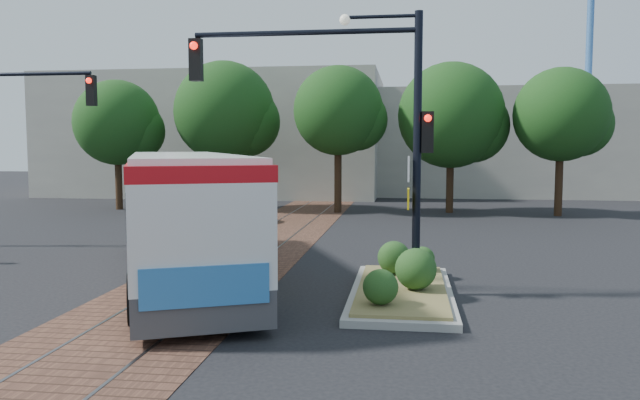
{
  "coord_description": "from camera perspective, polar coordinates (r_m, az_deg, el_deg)",
  "views": [
    {
      "loc": [
        4.89,
        -14.65,
        3.33
      ],
      "look_at": [
        2.16,
        4.88,
        1.6
      ],
      "focal_mm": 35.0,
      "sensor_mm": 36.0,
      "label": 1
    }
  ],
  "objects": [
    {
      "name": "signal_pole_main",
      "position": [
        13.91,
        3.77,
        8.42
      ],
      "size": [
        5.49,
        0.46,
        6.0
      ],
      "color": "black",
      "rests_on": "ground"
    },
    {
      "name": "traffic_island",
      "position": [
        14.08,
        7.57,
        -7.33
      ],
      "size": [
        2.2,
        5.2,
        1.13
      ],
      "color": "gray",
      "rests_on": "ground"
    },
    {
      "name": "crane",
      "position": [
        50.95,
        23.42,
        13.12
      ],
      "size": [
        8.0,
        0.5,
        18.0
      ],
      "color": "#3F72B2",
      "rests_on": "ground"
    },
    {
      "name": "tree_row",
      "position": [
        31.32,
        1.22,
        7.79
      ],
      "size": [
        26.4,
        5.6,
        7.67
      ],
      "color": "#382314",
      "rests_on": "ground"
    },
    {
      "name": "ground",
      "position": [
        15.8,
        -10.33,
        -7.23
      ],
      "size": [
        120.0,
        120.0,
        0.0
      ],
      "primitive_type": "plane",
      "color": "black",
      "rests_on": "ground"
    },
    {
      "name": "warehouses",
      "position": [
        43.74,
        0.85,
        5.64
      ],
      "size": [
        40.0,
        13.0,
        8.0
      ],
      "color": "#ADA899",
      "rests_on": "ground"
    },
    {
      "name": "trackbed",
      "position": [
        19.57,
        -6.65,
        -4.8
      ],
      "size": [
        3.6,
        40.0,
        0.02
      ],
      "color": "brown",
      "rests_on": "ground"
    },
    {
      "name": "city_bus",
      "position": [
        16.18,
        -12.43,
        -0.76
      ],
      "size": [
        6.94,
        11.62,
        3.11
      ],
      "rotation": [
        0.0,
        0.0,
        0.41
      ],
      "color": "#404042",
      "rests_on": "ground"
    },
    {
      "name": "parked_car",
      "position": [
        27.31,
        -9.02,
        -0.69
      ],
      "size": [
        4.66,
        2.34,
        1.3
      ],
      "primitive_type": "imported",
      "rotation": [
        0.0,
        0.0,
        1.69
      ],
      "color": "black",
      "rests_on": "ground"
    }
  ]
}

